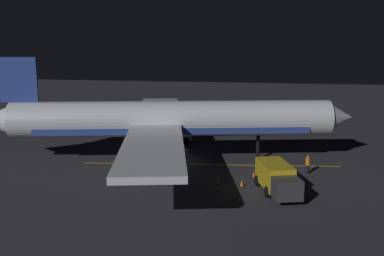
{
  "coord_description": "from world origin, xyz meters",
  "views": [
    {
      "loc": [
        42.82,
        9.74,
        11.95
      ],
      "look_at": [
        0.0,
        2.0,
        3.5
      ],
      "focal_mm": 41.63,
      "sensor_mm": 36.0,
      "label": 1
    }
  ],
  "objects_px": {
    "airliner": "(166,121)",
    "catering_truck": "(165,134)",
    "traffic_cone_near_right": "(278,145)",
    "traffic_cone_under_wing": "(242,183)",
    "ground_crew_worker": "(308,165)",
    "traffic_cone_far": "(218,181)",
    "baggage_truck": "(277,179)",
    "traffic_cone_near_left": "(254,174)"
  },
  "relations": [
    {
      "from": "traffic_cone_near_right",
      "to": "traffic_cone_under_wing",
      "type": "relative_size",
      "value": 1.0
    },
    {
      "from": "catering_truck",
      "to": "ground_crew_worker",
      "type": "bearing_deg",
      "value": 58.63
    },
    {
      "from": "baggage_truck",
      "to": "ground_crew_worker",
      "type": "distance_m",
      "value": 6.58
    },
    {
      "from": "airliner",
      "to": "traffic_cone_far",
      "type": "bearing_deg",
      "value": 43.32
    },
    {
      "from": "airliner",
      "to": "catering_truck",
      "type": "bearing_deg",
      "value": -165.4
    },
    {
      "from": "traffic_cone_near_left",
      "to": "traffic_cone_under_wing",
      "type": "xyz_separation_m",
      "value": [
        2.81,
        -0.89,
        0.0
      ]
    },
    {
      "from": "traffic_cone_near_left",
      "to": "traffic_cone_far",
      "type": "bearing_deg",
      "value": -50.16
    },
    {
      "from": "baggage_truck",
      "to": "traffic_cone_under_wing",
      "type": "bearing_deg",
      "value": -113.63
    },
    {
      "from": "airliner",
      "to": "catering_truck",
      "type": "xyz_separation_m",
      "value": [
        -7.54,
        -1.97,
        -2.95
      ]
    },
    {
      "from": "airliner",
      "to": "traffic_cone_under_wing",
      "type": "distance_m",
      "value": 11.24
    },
    {
      "from": "traffic_cone_near_right",
      "to": "traffic_cone_far",
      "type": "height_order",
      "value": "same"
    },
    {
      "from": "catering_truck",
      "to": "traffic_cone_under_wing",
      "type": "distance_m",
      "value": 17.49
    },
    {
      "from": "catering_truck",
      "to": "traffic_cone_near_left",
      "type": "xyz_separation_m",
      "value": [
        11.47,
        10.95,
        -0.98
      ]
    },
    {
      "from": "airliner",
      "to": "traffic_cone_near_left",
      "type": "relative_size",
      "value": 68.64
    },
    {
      "from": "ground_crew_worker",
      "to": "traffic_cone_near_right",
      "type": "bearing_deg",
      "value": -166.02
    },
    {
      "from": "catering_truck",
      "to": "ground_crew_worker",
      "type": "distance_m",
      "value": 18.44
    },
    {
      "from": "baggage_truck",
      "to": "airliner",
      "type": "bearing_deg",
      "value": -126.09
    },
    {
      "from": "catering_truck",
      "to": "traffic_cone_near_right",
      "type": "relative_size",
      "value": 12.28
    },
    {
      "from": "traffic_cone_under_wing",
      "to": "ground_crew_worker",
      "type": "bearing_deg",
      "value": 129.5
    },
    {
      "from": "ground_crew_worker",
      "to": "traffic_cone_near_left",
      "type": "height_order",
      "value": "ground_crew_worker"
    },
    {
      "from": "airliner",
      "to": "catering_truck",
      "type": "height_order",
      "value": "airliner"
    },
    {
      "from": "catering_truck",
      "to": "traffic_cone_far",
      "type": "height_order",
      "value": "catering_truck"
    },
    {
      "from": "baggage_truck",
      "to": "catering_truck",
      "type": "distance_m",
      "value": 20.2
    },
    {
      "from": "catering_truck",
      "to": "ground_crew_worker",
      "type": "relative_size",
      "value": 3.88
    },
    {
      "from": "traffic_cone_near_right",
      "to": "traffic_cone_under_wing",
      "type": "distance_m",
      "value": 15.32
    },
    {
      "from": "airliner",
      "to": "traffic_cone_near_right",
      "type": "distance_m",
      "value": 14.47
    },
    {
      "from": "traffic_cone_near_left",
      "to": "traffic_cone_near_right",
      "type": "xyz_separation_m",
      "value": [
        -12.19,
        2.22,
        0.0
      ]
    },
    {
      "from": "ground_crew_worker",
      "to": "traffic_cone_far",
      "type": "distance_m",
      "value": 8.9
    },
    {
      "from": "traffic_cone_near_left",
      "to": "catering_truck",
      "type": "bearing_deg",
      "value": -136.32
    },
    {
      "from": "ground_crew_worker",
      "to": "traffic_cone_under_wing",
      "type": "distance_m",
      "value": 7.39
    },
    {
      "from": "traffic_cone_near_left",
      "to": "traffic_cone_far",
      "type": "xyz_separation_m",
      "value": [
        2.47,
        -2.96,
        0.0
      ]
    },
    {
      "from": "baggage_truck",
      "to": "traffic_cone_near_left",
      "type": "xyz_separation_m",
      "value": [
        -4.06,
        -1.97,
        -0.97
      ]
    },
    {
      "from": "traffic_cone_near_right",
      "to": "traffic_cone_far",
      "type": "relative_size",
      "value": 1.0
    },
    {
      "from": "catering_truck",
      "to": "traffic_cone_near_left",
      "type": "height_order",
      "value": "catering_truck"
    },
    {
      "from": "airliner",
      "to": "traffic_cone_far",
      "type": "xyz_separation_m",
      "value": [
        6.39,
        6.03,
        -3.93
      ]
    },
    {
      "from": "catering_truck",
      "to": "traffic_cone_far",
      "type": "relative_size",
      "value": 12.28
    },
    {
      "from": "traffic_cone_under_wing",
      "to": "baggage_truck",
      "type": "bearing_deg",
      "value": 66.37
    },
    {
      "from": "traffic_cone_near_right",
      "to": "traffic_cone_under_wing",
      "type": "height_order",
      "value": "same"
    },
    {
      "from": "traffic_cone_far",
      "to": "traffic_cone_under_wing",
      "type": "bearing_deg",
      "value": 80.62
    },
    {
      "from": "traffic_cone_near_right",
      "to": "traffic_cone_under_wing",
      "type": "xyz_separation_m",
      "value": [
        15.0,
        -3.11,
        0.0
      ]
    },
    {
      "from": "baggage_truck",
      "to": "traffic_cone_near_left",
      "type": "height_order",
      "value": "baggage_truck"
    },
    {
      "from": "traffic_cone_far",
      "to": "traffic_cone_near_left",
      "type": "bearing_deg",
      "value": 129.84
    }
  ]
}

